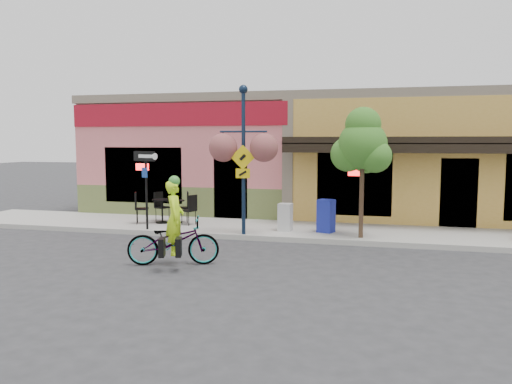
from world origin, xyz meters
TOP-DOWN VIEW (x-y plane):
  - ground at (0.00, 0.00)m, footprint 90.00×90.00m
  - sidewalk at (0.00, 2.00)m, footprint 24.00×3.00m
  - curb at (0.00, 0.55)m, footprint 24.00×0.12m
  - building at (0.00, 7.50)m, footprint 18.20×8.20m
  - bicycle at (-2.55, -2.60)m, footprint 2.21×1.33m
  - cyclist_rider at (-2.50, -2.60)m, footprint 0.58×0.71m
  - lamp_post at (-1.77, 0.65)m, footprint 1.40×0.66m
  - one_way_sign at (-4.84, 0.72)m, footprint 0.92×0.52m
  - cafe_set_left at (-4.48, 2.03)m, footprint 1.83×1.40m
  - cafe_set_right at (-4.89, 1.91)m, footprint 1.92×1.47m
  - newspaper_box_blue at (0.50, 1.54)m, footprint 0.54×0.52m
  - newspaper_box_grey at (-0.71, 1.49)m, footprint 0.42×0.39m
  - street_tree at (1.53, 0.95)m, footprint 1.51×1.51m

SIDE VIEW (x-z plane):
  - ground at x=0.00m, z-range 0.00..0.00m
  - sidewalk at x=0.00m, z-range 0.00..0.15m
  - curb at x=0.00m, z-range 0.00..0.15m
  - bicycle at x=-2.55m, z-range 0.00..1.10m
  - newspaper_box_grey at x=-0.71m, z-range 0.15..0.97m
  - newspaper_box_blue at x=0.50m, z-range 0.15..1.12m
  - cafe_set_left at x=-4.48m, z-range 0.15..1.13m
  - cafe_set_right at x=-4.89m, z-range 0.15..1.18m
  - cyclist_rider at x=-2.50m, z-range 0.00..1.70m
  - one_way_sign at x=-4.84m, z-range 0.15..2.53m
  - street_tree at x=1.53m, z-range 0.15..3.80m
  - building at x=0.00m, z-range 0.00..4.50m
  - lamp_post at x=-1.77m, z-range 0.15..4.41m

